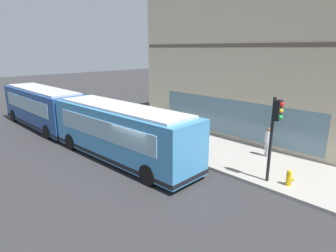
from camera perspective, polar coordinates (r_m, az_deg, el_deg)
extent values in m
plane|color=#2D2D30|center=(14.81, -4.47, -9.09)|extent=(120.00, 120.00, 0.00)
cube|color=#9E9991|center=(18.12, 7.89, -4.32)|extent=(4.81, 40.00, 0.15)
cube|color=beige|center=(21.80, 17.95, 13.38)|extent=(6.40, 16.97, 11.34)
cube|color=brown|center=(19.19, 13.53, 15.24)|extent=(0.36, 16.63, 0.24)
cube|color=slate|center=(19.62, 12.55, 1.60)|extent=(0.12, 11.88, 2.40)
cube|color=#3F8CC6|center=(16.08, -9.21, -1.19)|extent=(2.99, 10.11, 2.70)
cube|color=silver|center=(15.75, -9.43, 3.74)|extent=(2.56, 9.09, 0.12)
cube|color=#8CB2C6|center=(20.07, -17.97, 2.84)|extent=(2.20, 0.19, 1.20)
cube|color=#8CB2C6|center=(16.74, -5.82, 1.00)|extent=(0.46, 8.19, 1.00)
cube|color=#8CB2C6|center=(15.27, -13.05, -0.71)|extent=(0.46, 8.19, 1.00)
cube|color=black|center=(16.44, -9.04, -5.11)|extent=(3.03, 10.15, 0.20)
cylinder|color=black|center=(19.85, -12.78, -1.54)|extent=(0.35, 1.01, 1.00)
cylinder|color=black|center=(18.75, -18.61, -2.96)|extent=(0.35, 1.01, 1.00)
cylinder|color=black|center=(14.82, 2.66, -6.94)|extent=(0.35, 1.01, 1.00)
cylinder|color=black|center=(13.31, -3.94, -9.62)|extent=(0.35, 1.01, 1.00)
cube|color=#1E478C|center=(24.75, -23.48, 3.47)|extent=(2.62, 10.03, 2.70)
cube|color=silver|center=(24.54, -23.82, 6.69)|extent=(2.23, 9.03, 0.12)
cube|color=#8CB2C6|center=(29.34, -27.15, 5.60)|extent=(2.20, 0.11, 1.20)
cube|color=#8CB2C6|center=(25.15, -20.89, 4.83)|extent=(0.16, 8.20, 1.00)
cube|color=#8CB2C6|center=(24.28, -26.35, 3.91)|extent=(0.16, 8.20, 1.00)
cube|color=black|center=(24.99, -23.20, 0.85)|extent=(2.66, 10.07, 0.20)
cylinder|color=black|center=(28.67, -23.76, 2.63)|extent=(0.31, 1.00, 1.00)
cylinder|color=black|center=(27.98, -28.13, 1.84)|extent=(0.31, 1.00, 1.00)
cylinder|color=black|center=(22.39, -17.26, 0.03)|extent=(0.31, 1.00, 1.00)
cylinder|color=black|center=(21.49, -22.69, -1.08)|extent=(0.31, 1.00, 1.00)
cylinder|color=black|center=(13.62, 19.67, -2.71)|extent=(0.14, 0.14, 3.90)
cube|color=black|center=(13.20, 20.93, 2.91)|extent=(0.32, 0.24, 0.90)
sphere|color=red|center=(13.09, 21.56, 4.01)|extent=(0.20, 0.20, 0.20)
sphere|color=yellow|center=(13.14, 21.44, 2.82)|extent=(0.20, 0.20, 0.20)
sphere|color=green|center=(13.20, 21.33, 1.63)|extent=(0.20, 0.20, 0.20)
cylinder|color=yellow|center=(14.08, 22.78, -9.74)|extent=(0.24, 0.24, 0.55)
sphere|color=yellow|center=(13.94, 22.93, -8.41)|extent=(0.22, 0.22, 0.22)
cylinder|color=yellow|center=(14.00, 23.44, -9.72)|extent=(0.10, 0.12, 0.10)
cylinder|color=yellow|center=(14.21, 23.08, -9.33)|extent=(0.12, 0.10, 0.10)
cylinder|color=#3359A5|center=(18.71, 2.83, -2.02)|extent=(0.14, 0.14, 0.81)
cylinder|color=#3359A5|center=(18.55, 2.61, -2.17)|extent=(0.14, 0.14, 0.81)
cylinder|color=gold|center=(18.43, 2.75, 0.06)|extent=(0.32, 0.32, 0.64)
sphere|color=#9E704C|center=(18.32, 2.77, 1.37)|extent=(0.22, 0.22, 0.22)
cylinder|color=silver|center=(17.14, 19.16, -4.49)|extent=(0.14, 0.14, 0.81)
cylinder|color=silver|center=(17.28, 18.82, -4.31)|extent=(0.14, 0.14, 0.81)
cylinder|color=silver|center=(16.99, 19.20, -2.08)|extent=(0.32, 0.32, 0.64)
sphere|color=brown|center=(16.88, 19.32, -0.68)|extent=(0.22, 0.22, 0.22)
cube|color=#197233|center=(22.84, -1.07, 1.27)|extent=(0.44, 0.40, 0.90)
cube|color=#8CB2C6|center=(22.65, -0.72, 1.62)|extent=(0.35, 0.03, 0.30)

